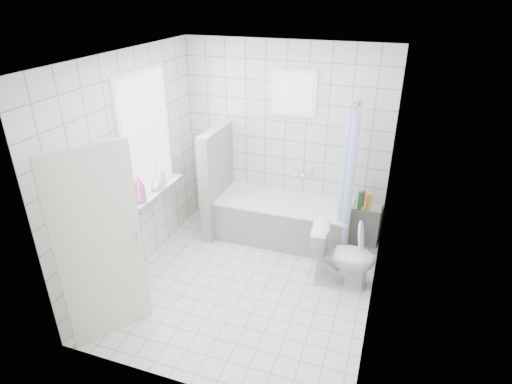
% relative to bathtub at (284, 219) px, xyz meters
% --- Properties ---
extents(ground, '(3.00, 3.00, 0.00)m').
position_rel_bathtub_xyz_m(ground, '(-0.12, -1.12, -0.29)').
color(ground, white).
rests_on(ground, ground).
extents(ceiling, '(3.00, 3.00, 0.00)m').
position_rel_bathtub_xyz_m(ceiling, '(-0.12, -1.12, 2.31)').
color(ceiling, white).
rests_on(ceiling, ground).
extents(wall_back, '(2.80, 0.02, 2.60)m').
position_rel_bathtub_xyz_m(wall_back, '(-0.12, 0.38, 1.01)').
color(wall_back, white).
rests_on(wall_back, ground).
extents(wall_front, '(2.80, 0.02, 2.60)m').
position_rel_bathtub_xyz_m(wall_front, '(-0.12, -2.62, 1.01)').
color(wall_front, white).
rests_on(wall_front, ground).
extents(wall_left, '(0.02, 3.00, 2.60)m').
position_rel_bathtub_xyz_m(wall_left, '(-1.52, -1.12, 1.01)').
color(wall_left, white).
rests_on(wall_left, ground).
extents(wall_right, '(0.02, 3.00, 2.60)m').
position_rel_bathtub_xyz_m(wall_right, '(1.28, -1.12, 1.01)').
color(wall_right, white).
rests_on(wall_right, ground).
extents(window_left, '(0.01, 0.90, 1.40)m').
position_rel_bathtub_xyz_m(window_left, '(-1.47, -0.82, 1.31)').
color(window_left, white).
rests_on(window_left, wall_left).
extents(window_back, '(0.50, 0.01, 0.50)m').
position_rel_bathtub_xyz_m(window_back, '(-0.02, 0.33, 1.66)').
color(window_back, white).
rests_on(window_back, wall_back).
extents(window_sill, '(0.18, 1.02, 0.08)m').
position_rel_bathtub_xyz_m(window_sill, '(-1.43, -0.82, 0.57)').
color(window_sill, white).
rests_on(window_sill, wall_left).
extents(door, '(0.47, 0.69, 2.00)m').
position_rel_bathtub_xyz_m(door, '(-1.15, -2.27, 0.71)').
color(door, silver).
rests_on(door, ground).
extents(bathtub, '(1.78, 0.77, 0.58)m').
position_rel_bathtub_xyz_m(bathtub, '(0.00, 0.00, 0.00)').
color(bathtub, white).
rests_on(bathtub, ground).
extents(partition_wall, '(0.15, 0.85, 1.50)m').
position_rel_bathtub_xyz_m(partition_wall, '(-0.96, -0.05, 0.46)').
color(partition_wall, white).
rests_on(partition_wall, ground).
extents(tiled_ledge, '(0.40, 0.24, 0.55)m').
position_rel_bathtub_xyz_m(tiled_ledge, '(1.05, 0.25, -0.02)').
color(tiled_ledge, white).
rests_on(tiled_ledge, ground).
extents(toilet, '(0.76, 0.47, 0.75)m').
position_rel_bathtub_xyz_m(toilet, '(0.91, -0.74, 0.08)').
color(toilet, white).
rests_on(toilet, ground).
extents(curtain_rod, '(0.02, 0.80, 0.02)m').
position_rel_bathtub_xyz_m(curtain_rod, '(0.83, -0.02, 1.71)').
color(curtain_rod, silver).
rests_on(curtain_rod, wall_back).
extents(shower_curtain, '(0.14, 0.48, 1.78)m').
position_rel_bathtub_xyz_m(shower_curtain, '(0.83, -0.16, 0.81)').
color(shower_curtain, '#4869D4').
rests_on(shower_curtain, curtain_rod).
extents(tub_faucet, '(0.18, 0.06, 0.06)m').
position_rel_bathtub_xyz_m(tub_faucet, '(0.10, 0.33, 0.56)').
color(tub_faucet, silver).
rests_on(tub_faucet, wall_back).
extents(sill_bottles, '(0.18, 0.62, 0.33)m').
position_rel_bathtub_xyz_m(sill_bottles, '(-1.42, -0.92, 0.75)').
color(sill_bottles, white).
rests_on(sill_bottles, window_sill).
extents(ledge_bottles, '(0.17, 0.16, 0.25)m').
position_rel_bathtub_xyz_m(ledge_bottles, '(1.02, 0.19, 0.37)').
color(ledge_bottles, yellow).
rests_on(ledge_bottles, tiled_ledge).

